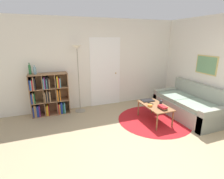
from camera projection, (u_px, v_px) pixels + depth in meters
name	position (u px, v px, depth m)	size (l,w,h in m)	color
ground_plane	(150.00, 155.00, 3.18)	(14.00, 14.00, 0.00)	tan
wall_back	(103.00, 64.00, 5.27)	(7.70, 0.11, 2.60)	silver
wall_right	(200.00, 66.00, 4.82)	(0.08, 5.72, 2.60)	silver
rug	(154.00, 120.00, 4.55)	(1.87, 1.87, 0.01)	#B2191E
bookshelf	(48.00, 95.00, 4.74)	(0.99, 0.34, 1.15)	#936B47
floor_lamp	(78.00, 61.00, 4.69)	(0.29, 0.29, 1.87)	gray
couch	(190.00, 106.00, 4.74)	(0.95, 1.86, 0.86)	gray
coffee_table	(155.00, 107.00, 4.39)	(0.52, 0.95, 0.43)	brown
laptop	(148.00, 100.00, 4.67)	(0.34, 0.24, 0.02)	black
bowl	(150.00, 105.00, 4.27)	(0.12, 0.12, 0.05)	orange
book_stack_on_table	(163.00, 107.00, 4.12)	(0.14, 0.24, 0.08)	black
cup	(161.00, 102.00, 4.43)	(0.07, 0.07, 0.09)	#28282D
remote	(150.00, 103.00, 4.45)	(0.08, 0.16, 0.02)	black
bottle_left	(30.00, 70.00, 4.43)	(0.06, 0.06, 0.30)	#236633
bottle_middle	(35.00, 71.00, 4.45)	(0.07, 0.07, 0.23)	#6B93A3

